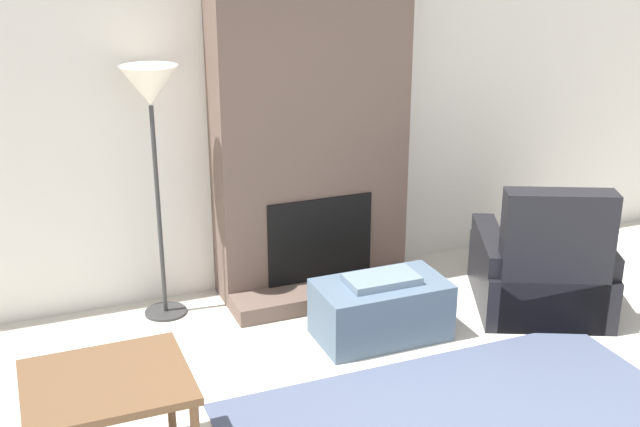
{
  "coord_description": "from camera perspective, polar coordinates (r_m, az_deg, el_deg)",
  "views": [
    {
      "loc": [
        -2.02,
        -2.46,
        2.56
      ],
      "look_at": [
        0.0,
        2.53,
        0.63
      ],
      "focal_mm": 45.0,
      "sensor_mm": 36.0,
      "label": 1
    }
  ],
  "objects": [
    {
      "name": "armchair",
      "position": [
        5.84,
        15.52,
        -4.11
      ],
      "size": [
        1.2,
        1.25,
        0.97
      ],
      "rotation": [
        0.0,
        0.0,
        2.71
      ],
      "color": "black",
      "rests_on": "ground_plane"
    },
    {
      "name": "wall_back",
      "position": [
        5.89,
        -1.46,
        7.34
      ],
      "size": [
        7.78,
        0.06,
        2.6
      ],
      "primitive_type": "cube",
      "color": "silver",
      "rests_on": "ground_plane"
    },
    {
      "name": "floor_lamp_left",
      "position": [
        5.29,
        -11.96,
        7.87
      ],
      "size": [
        0.37,
        0.37,
        1.74
      ],
      "color": "#333333",
      "rests_on": "ground_plane"
    },
    {
      "name": "ottoman",
      "position": [
        5.31,
        4.36,
        -6.75
      ],
      "size": [
        0.85,
        0.49,
        0.44
      ],
      "color": "slate",
      "rests_on": "ground_plane"
    },
    {
      "name": "area_rug",
      "position": [
        4.68,
        9.48,
        -13.73
      ],
      "size": [
        2.57,
        1.18,
        0.01
      ],
      "primitive_type": "cube",
      "color": "#4C5670",
      "rests_on": "ground_plane"
    },
    {
      "name": "side_table",
      "position": [
        3.99,
        -14.91,
        -12.08
      ],
      "size": [
        0.77,
        0.67,
        0.57
      ],
      "color": "brown",
      "rests_on": "ground_plane"
    },
    {
      "name": "fireplace",
      "position": [
        5.7,
        -0.65,
        6.38
      ],
      "size": [
        1.4,
        0.67,
        2.6
      ],
      "color": "brown",
      "rests_on": "ground_plane"
    }
  ]
}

